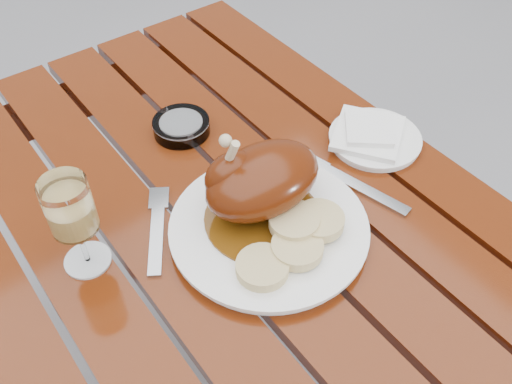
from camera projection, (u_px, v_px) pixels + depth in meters
table at (235, 341)px, 1.18m from camera, size 0.80×1.20×0.75m
dinner_plate at (269, 229)px, 0.88m from camera, size 0.36×0.36×0.02m
roast_duck at (258, 181)px, 0.87m from camera, size 0.21×0.18×0.14m
bread_dumplings at (294, 239)px, 0.84m from camera, size 0.19×0.11×0.03m
wine_glass at (76, 225)px, 0.79m from camera, size 0.07×0.07×0.16m
side_plate at (375, 139)px, 1.03m from camera, size 0.20×0.20×0.01m
napkin at (368, 133)px, 1.03m from camera, size 0.17×0.17×0.01m
ashtray at (181, 126)px, 1.05m from camera, size 0.14×0.14×0.03m
fork at (157, 233)px, 0.89m from camera, size 0.11×0.15×0.01m
knife at (350, 182)px, 0.96m from camera, size 0.07×0.22×0.01m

